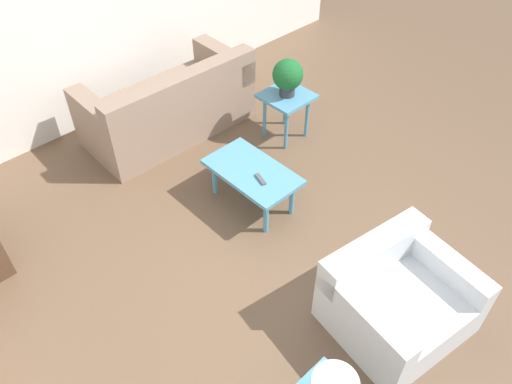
# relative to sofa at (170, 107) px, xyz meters

# --- Properties ---
(ground_plane) EXTENTS (14.00, 14.00, 0.00)m
(ground_plane) POSITION_rel_sofa_xyz_m (-2.19, 0.10, -0.32)
(ground_plane) COLOR brown
(sofa) EXTENTS (0.96, 1.90, 0.86)m
(sofa) POSITION_rel_sofa_xyz_m (0.00, 0.00, 0.00)
(sofa) COLOR gray
(sofa) RESTS_ON ground_plane
(armchair) EXTENTS (1.02, 1.11, 0.67)m
(armchair) POSITION_rel_sofa_xyz_m (-3.24, 0.26, -0.06)
(armchair) COLOR silver
(armchair) RESTS_ON ground_plane
(coffee_table) EXTENTS (0.92, 0.53, 0.42)m
(coffee_table) POSITION_rel_sofa_xyz_m (-1.51, 0.15, 0.04)
(coffee_table) COLOR teal
(coffee_table) RESTS_ON ground_plane
(side_table_plant) EXTENTS (0.50, 0.50, 0.54)m
(side_table_plant) POSITION_rel_sofa_xyz_m (-0.96, -0.89, 0.13)
(side_table_plant) COLOR teal
(side_table_plant) RESTS_ON ground_plane
(potted_plant) EXTENTS (0.33, 0.33, 0.41)m
(potted_plant) POSITION_rel_sofa_xyz_m (-0.96, -0.89, 0.45)
(potted_plant) COLOR #333338
(potted_plant) RESTS_ON side_table_plant
(remote_control) EXTENTS (0.16, 0.08, 0.02)m
(remote_control) POSITION_rel_sofa_xyz_m (-1.66, 0.19, 0.11)
(remote_control) COLOR #4C4C51
(remote_control) RESTS_ON coffee_table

